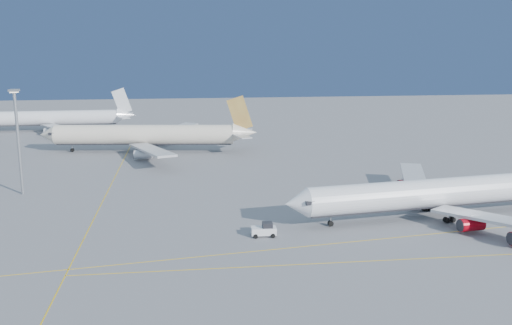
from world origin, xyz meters
name	(u,v)px	position (x,y,z in m)	size (l,w,h in m)	color
ground	(310,234)	(0.00, 0.00, 0.00)	(500.00, 500.00, 0.00)	slate
taxiway_lines	(226,226)	(-14.71, 6.34, 0.01)	(118.86, 140.00, 0.02)	#E8B40C
airliner_virgin	(441,193)	(27.67, 7.00, 4.78)	(64.18, 57.16, 15.85)	white
airliner_etihad	(149,135)	(-33.13, 81.81, 5.37)	(67.54, 61.99, 17.63)	beige
airliner_third	(56,118)	(-71.27, 129.56, 4.91)	(60.43, 55.83, 16.24)	white
pushback_tug	(264,230)	(-8.37, -0.26, 1.15)	(4.46, 2.81, 2.47)	white
light_mast	(18,133)	(-58.74, 34.56, 13.95)	(2.04, 2.04, 23.63)	gray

